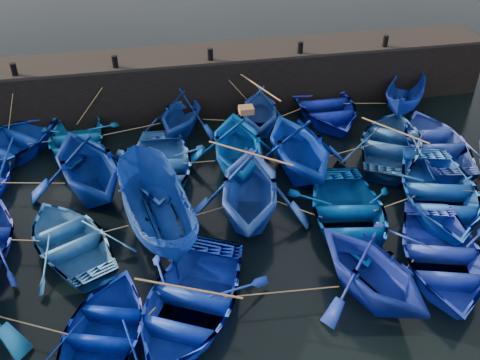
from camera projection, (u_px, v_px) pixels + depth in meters
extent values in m
plane|color=black|center=(260.00, 256.00, 16.71)|extent=(120.00, 120.00, 0.00)
cube|color=black|center=(208.00, 81.00, 24.44)|extent=(26.00, 2.50, 2.50)
cube|color=black|center=(207.00, 53.00, 23.69)|extent=(26.00, 2.50, 0.12)
cylinder|color=black|center=(14.00, 69.00, 21.49)|extent=(0.24, 0.24, 0.50)
cylinder|color=black|center=(115.00, 62.00, 22.14)|extent=(0.24, 0.24, 0.50)
cylinder|color=black|center=(210.00, 54.00, 22.79)|extent=(0.24, 0.24, 0.50)
cylinder|color=black|center=(300.00, 47.00, 23.44)|extent=(0.24, 0.24, 0.50)
cylinder|color=black|center=(385.00, 41.00, 24.09)|extent=(0.24, 0.24, 0.50)
imported|color=#052892|center=(4.00, 146.00, 21.03)|extent=(6.73, 6.71, 1.15)
imported|color=#0B5DAE|center=(76.00, 140.00, 21.59)|extent=(3.56, 4.84, 0.97)
imported|color=navy|center=(181.00, 113.00, 22.50)|extent=(4.37, 4.63, 1.93)
imported|color=#1C4298|center=(259.00, 110.00, 22.64)|extent=(4.05, 4.45, 2.01)
imported|color=#0A1A91|center=(324.00, 105.00, 23.95)|extent=(3.94, 5.50, 1.14)
imported|color=navy|center=(405.00, 97.00, 24.12)|extent=(3.67, 4.27, 1.60)
imported|color=navy|center=(87.00, 163.00, 18.71)|extent=(5.55, 5.98, 2.59)
imported|color=blue|center=(160.00, 167.00, 19.91)|extent=(4.06, 5.37, 1.05)
imported|color=#0045A6|center=(238.00, 143.00, 19.94)|extent=(4.56, 5.13, 2.47)
imported|color=#0229A8|center=(300.00, 145.00, 19.79)|extent=(4.41, 5.02, 2.49)
imported|color=navy|center=(392.00, 142.00, 21.33)|extent=(5.78, 6.31, 1.07)
imported|color=#2843B9|center=(436.00, 142.00, 21.36)|extent=(4.28, 5.48, 1.04)
imported|color=#2865B6|center=(70.00, 239.00, 16.65)|extent=(4.76, 5.35, 0.92)
imported|color=navy|center=(156.00, 211.00, 16.94)|extent=(2.93, 5.54, 2.04)
imported|color=#1D46AF|center=(249.00, 187.00, 17.58)|extent=(5.18, 5.67, 2.54)
imported|color=#00459E|center=(348.00, 214.00, 17.55)|extent=(4.50, 5.70, 1.07)
imported|color=blue|center=(439.00, 193.00, 18.48)|extent=(5.29, 6.39, 1.15)
imported|color=#001990|center=(105.00, 331.00, 13.74)|extent=(4.22, 5.01, 0.89)
imported|color=#1030CC|center=(189.00, 303.00, 14.41)|extent=(5.65, 6.26, 1.07)
imported|color=navy|center=(372.00, 268.00, 14.74)|extent=(4.76, 5.07, 2.14)
imported|color=blue|center=(441.00, 256.00, 15.93)|extent=(4.87, 5.83, 1.04)
cube|color=brown|center=(246.00, 110.00, 19.22)|extent=(0.52, 0.45, 0.23)
cylinder|color=tan|center=(40.00, 142.00, 21.30)|extent=(0.95, 0.11, 0.04)
cylinder|color=tan|center=(130.00, 130.00, 22.14)|extent=(2.58, 0.62, 0.04)
cylinder|color=tan|center=(221.00, 120.00, 22.82)|extent=(1.50, 0.50, 0.04)
cylinder|color=tan|center=(293.00, 112.00, 23.43)|extent=(1.38, 0.72, 0.04)
cylinder|color=tan|center=(365.00, 103.00, 24.11)|extent=(1.89, 0.41, 0.04)
cylinder|color=tan|center=(33.00, 183.00, 19.00)|extent=(2.25, 0.52, 0.04)
cylinder|color=tan|center=(126.00, 173.00, 19.51)|extent=(0.71, 0.48, 0.04)
cylinder|color=tan|center=(199.00, 162.00, 20.11)|extent=(1.18, 0.09, 0.04)
cylinder|color=tan|center=(268.00, 160.00, 20.26)|extent=(0.43, 0.65, 0.04)
cylinder|color=tan|center=(347.00, 151.00, 20.75)|extent=(2.29, 0.62, 0.04)
cylinder|color=tan|center=(414.00, 142.00, 21.33)|extent=(0.09, 0.33, 0.04)
cylinder|color=tan|center=(24.00, 240.00, 16.48)|extent=(0.95, 0.29, 0.04)
cylinder|color=tan|center=(114.00, 229.00, 16.90)|extent=(0.94, 0.24, 0.04)
cylinder|color=tan|center=(204.00, 213.00, 17.60)|extent=(1.33, 0.38, 0.04)
cylinder|color=tan|center=(298.00, 209.00, 17.77)|extent=(1.30, 1.21, 0.04)
cylinder|color=tan|center=(395.00, 203.00, 18.02)|extent=(1.71, 0.51, 0.04)
cylinder|color=tan|center=(471.00, 191.00, 18.60)|extent=(0.55, 0.25, 0.04)
cylinder|color=tan|center=(30.00, 324.00, 13.80)|extent=(2.00, 1.08, 0.04)
cylinder|color=tan|center=(148.00, 315.00, 14.04)|extent=(0.46, 0.47, 0.04)
cylinder|color=tan|center=(281.00, 292.00, 14.72)|extent=(3.28, 0.28, 0.04)
cylinder|color=tan|center=(406.00, 268.00, 15.47)|extent=(0.76, 0.61, 0.04)
cylinder|color=tan|center=(12.00, 104.00, 21.78)|extent=(0.69, 0.82, 2.09)
cylinder|color=tan|center=(96.00, 96.00, 22.36)|extent=(1.93, 0.74, 2.10)
cylinder|color=tan|center=(194.00, 85.00, 23.27)|extent=(1.56, 0.15, 2.09)
cylinder|color=tan|center=(232.00, 84.00, 23.36)|extent=(1.80, 0.61, 2.09)
cylinder|color=tan|center=(309.00, 74.00, 24.22)|extent=(0.96, 0.16, 2.08)
cylinder|color=tan|center=(389.00, 69.00, 24.69)|extent=(0.65, 0.31, 2.08)
cylinder|color=#99724C|center=(260.00, 87.00, 22.05)|extent=(1.08, 2.84, 0.06)
cylinder|color=#99724C|center=(395.00, 130.00, 21.00)|extent=(1.77, 2.49, 0.06)
cylinder|color=#99724C|center=(250.00, 153.00, 16.84)|extent=(2.34, 1.97, 0.06)
cylinder|color=#99724C|center=(188.00, 288.00, 14.09)|extent=(2.74, 1.32, 0.06)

